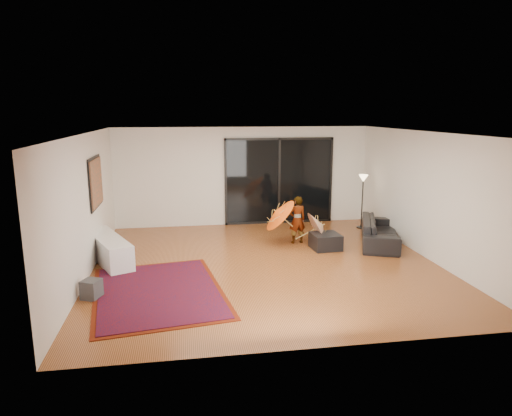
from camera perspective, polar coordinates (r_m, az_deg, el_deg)
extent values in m
plane|color=#A5582D|center=(9.57, 1.28, -7.00)|extent=(7.00, 7.00, 0.00)
plane|color=white|center=(9.06, 1.36, 9.37)|extent=(7.00, 7.00, 0.00)
plane|color=silver|center=(12.63, -1.58, 3.98)|extent=(7.00, 0.00, 7.00)
plane|color=silver|center=(5.91, 7.51, -5.52)|extent=(7.00, 0.00, 7.00)
plane|color=silver|center=(9.26, -20.52, 0.23)|extent=(0.00, 7.00, 7.00)
plane|color=silver|center=(10.43, 20.59, 1.49)|extent=(0.00, 7.00, 7.00)
cube|color=black|center=(12.79, 2.90, 3.39)|extent=(3.00, 0.04, 2.40)
cube|color=black|center=(12.65, 2.97, 8.63)|extent=(3.06, 0.06, 0.06)
cube|color=black|center=(13.00, 2.86, -1.73)|extent=(3.06, 0.06, 0.06)
cube|color=black|center=(12.77, 2.92, 3.38)|extent=(0.06, 0.06, 2.40)
cube|color=black|center=(10.17, -19.44, 3.03)|extent=(0.02, 1.28, 1.08)
cube|color=#205147|center=(10.16, -19.32, 3.04)|extent=(0.03, 1.18, 0.98)
cube|color=white|center=(10.12, -17.94, -4.92)|extent=(1.24, 1.98, 0.54)
cube|color=#424244|center=(8.33, -19.88, -9.52)|extent=(0.38, 0.38, 0.33)
cube|color=#571707|center=(8.34, -12.11, -10.18)|extent=(2.60, 3.33, 0.01)
cube|color=maroon|center=(8.34, -12.11, -10.15)|extent=(2.42, 3.15, 0.02)
imported|color=black|center=(11.29, 15.23, -2.84)|extent=(1.53, 2.25, 0.61)
cube|color=black|center=(10.66, 8.69, -4.13)|extent=(0.66, 0.66, 0.36)
cylinder|color=black|center=(12.77, 12.98, -2.35)|extent=(0.25, 0.25, 0.03)
cylinder|color=black|center=(12.63, 13.12, 0.53)|extent=(0.03, 0.03, 1.34)
cone|color=#FFD899|center=(12.51, 13.27, 3.62)|extent=(0.25, 0.25, 0.20)
imported|color=#999999|center=(10.95, 5.17, -1.47)|extent=(0.45, 0.32, 1.14)
cone|color=#E24E0B|center=(10.74, 2.41, -0.80)|extent=(0.75, 0.91, 0.79)
cylinder|color=#AC8D49|center=(10.82, 2.39, -2.53)|extent=(0.38, 0.02, 0.36)
cylinder|color=#AC8D49|center=(10.72, 2.41, -0.26)|extent=(0.05, 0.02, 0.05)
cone|color=silver|center=(10.99, 8.39, -1.87)|extent=(0.54, 0.84, 0.84)
cylinder|color=#AC8D49|center=(11.08, 8.33, -3.72)|extent=(0.51, 0.02, 0.26)
cylinder|color=#AC8D49|center=(10.96, 8.41, -1.28)|extent=(0.06, 0.02, 0.04)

